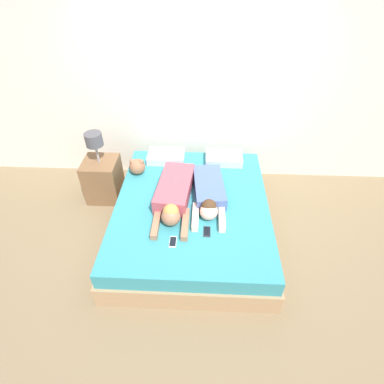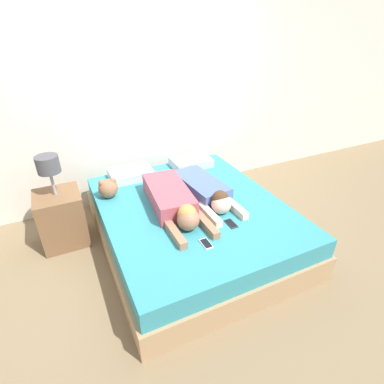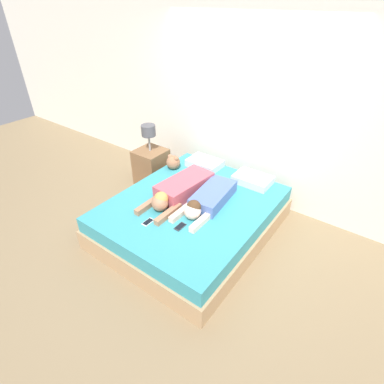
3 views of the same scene
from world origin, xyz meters
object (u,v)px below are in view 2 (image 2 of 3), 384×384
(cell_phone_right, at_px, (231,224))
(plush_toy, at_px, (108,188))
(pillow_head_right, at_px, (191,162))
(cell_phone_left, at_px, (206,244))
(person_right, at_px, (206,191))
(nightstand, at_px, (61,215))
(person_left, at_px, (173,201))
(pillow_head_left, at_px, (131,174))
(bed, at_px, (192,223))

(cell_phone_right, distance_m, plush_toy, 1.36)
(pillow_head_right, bearing_deg, cell_phone_left, -110.80)
(person_right, distance_m, cell_phone_left, 0.77)
(person_right, xyz_separation_m, nightstand, (-1.45, 0.53, -0.21))
(person_left, distance_m, plush_toy, 0.75)
(nightstand, bearing_deg, cell_phone_right, -36.41)
(pillow_head_left, bearing_deg, pillow_head_right, 0.00)
(pillow_head_left, xyz_separation_m, cell_phone_right, (0.58, -1.34, -0.05))
(pillow_head_right, bearing_deg, plush_toy, -163.55)
(pillow_head_left, xyz_separation_m, cell_phone_left, (0.24, -1.50, -0.05))
(plush_toy, bearing_deg, pillow_head_right, 16.45)
(nightstand, bearing_deg, pillow_head_right, 9.65)
(cell_phone_left, xyz_separation_m, nightstand, (-1.09, 1.21, -0.13))
(pillow_head_left, xyz_separation_m, pillow_head_right, (0.80, 0.00, 0.00))
(person_right, bearing_deg, pillow_head_right, 75.86)
(pillow_head_left, xyz_separation_m, nightstand, (-0.85, -0.28, -0.18))
(pillow_head_left, height_order, pillow_head_right, same)
(nightstand, bearing_deg, person_right, -20.23)
(cell_phone_right, bearing_deg, plush_toy, 132.52)
(bed, bearing_deg, cell_phone_left, -104.88)
(pillow_head_right, xyz_separation_m, plush_toy, (-1.14, -0.34, 0.06))
(bed, distance_m, cell_phone_left, 0.69)
(person_left, height_order, cell_phone_right, person_left)
(pillow_head_right, distance_m, nightstand, 1.69)
(cell_phone_right, bearing_deg, bed, 110.98)
(plush_toy, bearing_deg, bed, -35.77)
(bed, xyz_separation_m, person_right, (0.20, 0.05, 0.32))
(person_left, bearing_deg, nightstand, 150.78)
(person_right, bearing_deg, plush_toy, 152.86)
(pillow_head_left, relative_size, nightstand, 0.50)
(pillow_head_left, distance_m, person_left, 0.89)
(pillow_head_right, relative_size, cell_phone_left, 3.44)
(pillow_head_right, height_order, plush_toy, plush_toy)
(person_right, height_order, cell_phone_left, person_right)
(person_right, relative_size, cell_phone_left, 7.11)
(pillow_head_left, distance_m, cell_phone_left, 1.51)
(person_left, height_order, person_right, person_left)
(pillow_head_left, distance_m, cell_phone_right, 1.46)
(cell_phone_right, bearing_deg, person_right, 88.28)
(pillow_head_left, xyz_separation_m, plush_toy, (-0.34, -0.34, 0.06))
(plush_toy, xyz_separation_m, nightstand, (-0.52, 0.06, -0.24))
(bed, bearing_deg, person_right, 15.19)
(pillow_head_right, relative_size, person_right, 0.48)
(person_right, distance_m, cell_phone_right, 0.53)
(pillow_head_left, distance_m, person_right, 1.01)
(cell_phone_left, bearing_deg, nightstand, 131.86)
(pillow_head_left, height_order, cell_phone_right, pillow_head_left)
(pillow_head_right, height_order, nightstand, nightstand)
(pillow_head_left, height_order, cell_phone_left, pillow_head_left)
(cell_phone_left, relative_size, cell_phone_right, 1.00)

